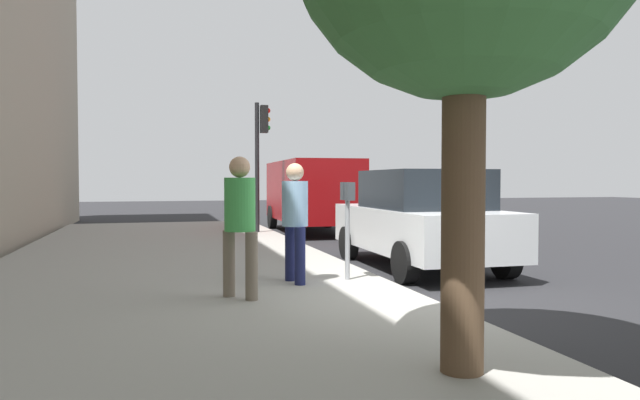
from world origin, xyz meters
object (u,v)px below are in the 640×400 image
(pedestrian_bystander, at_px, (240,215))
(parked_van_far, at_px, (311,191))
(parked_sedan_near, at_px, (420,219))
(parking_meter, at_px, (348,209))
(traffic_signal, at_px, (261,145))
(pedestrian_at_meter, at_px, (295,213))

(pedestrian_bystander, height_order, parked_van_far, parked_van_far)
(parked_sedan_near, bearing_deg, pedestrian_bystander, 124.70)
(parked_sedan_near, xyz_separation_m, parked_van_far, (7.59, -0.00, 0.36))
(parking_meter, height_order, parked_van_far, parked_van_far)
(parked_sedan_near, relative_size, traffic_signal, 1.23)
(pedestrian_at_meter, height_order, parked_van_far, parked_van_far)
(parked_van_far, bearing_deg, parked_sedan_near, 179.99)
(parking_meter, xyz_separation_m, pedestrian_bystander, (-0.90, 1.68, -0.01))
(pedestrian_at_meter, bearing_deg, parking_meter, -5.19)
(parking_meter, height_order, pedestrian_bystander, pedestrian_bystander)
(pedestrian_at_meter, distance_m, pedestrian_bystander, 1.23)
(parking_meter, relative_size, pedestrian_bystander, 0.82)
(pedestrian_bystander, xyz_separation_m, parked_van_far, (10.07, -3.59, 0.10))
(parking_meter, relative_size, pedestrian_at_meter, 0.84)
(traffic_signal, bearing_deg, pedestrian_bystander, 168.47)
(traffic_signal, bearing_deg, parking_meter, 179.02)
(parked_sedan_near, height_order, traffic_signal, traffic_signal)
(pedestrian_at_meter, relative_size, parked_van_far, 0.32)
(pedestrian_at_meter, bearing_deg, pedestrian_bystander, -144.77)
(pedestrian_at_meter, relative_size, pedestrian_bystander, 0.97)
(parking_meter, bearing_deg, traffic_signal, -0.98)
(parking_meter, distance_m, parked_van_far, 9.36)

